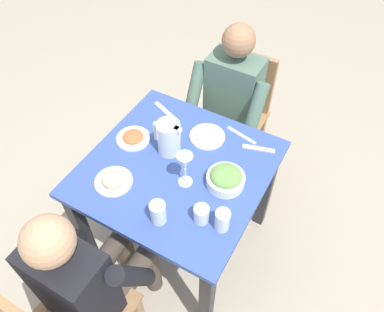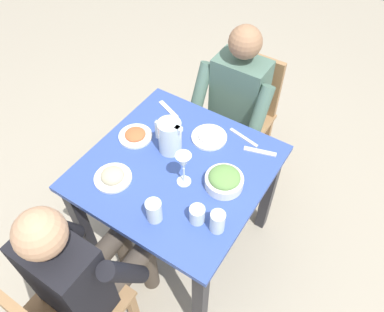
% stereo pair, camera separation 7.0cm
% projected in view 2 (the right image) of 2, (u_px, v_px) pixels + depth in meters
% --- Properties ---
extents(ground_plane, '(8.00, 8.00, 0.00)m').
position_uv_depth(ground_plane, '(180.00, 239.00, 2.47)').
color(ground_plane, '#9E937F').
extents(dining_table, '(0.89, 0.89, 0.76)m').
position_uv_depth(dining_table, '(178.00, 181.00, 2.00)').
color(dining_table, '#334C99').
rests_on(dining_table, ground_plane).
extents(chair_near, '(0.40, 0.40, 0.88)m').
position_uv_depth(chair_near, '(244.00, 110.00, 2.56)').
color(chair_near, '#997047').
rests_on(chair_near, ground_plane).
extents(diner_near, '(0.48, 0.53, 1.17)m').
position_uv_depth(diner_near, '(231.00, 111.00, 2.33)').
color(diner_near, '#4C6B5B').
rests_on(diner_near, ground_plane).
extents(diner_far, '(0.48, 0.53, 1.17)m').
position_uv_depth(diner_far, '(86.00, 267.00, 1.67)').
color(diner_far, black).
rests_on(diner_far, ground_plane).
extents(water_pitcher, '(0.16, 0.12, 0.19)m').
position_uv_depth(water_pitcher, '(170.00, 137.00, 1.90)').
color(water_pitcher, silver).
rests_on(water_pitcher, dining_table).
extents(salad_bowl, '(0.19, 0.19, 0.09)m').
position_uv_depth(salad_bowl, '(224.00, 180.00, 1.79)').
color(salad_bowl, white).
rests_on(salad_bowl, dining_table).
extents(plate_beans, '(0.18, 0.18, 0.06)m').
position_uv_depth(plate_beans, '(113.00, 176.00, 1.83)').
color(plate_beans, white).
rests_on(plate_beans, dining_table).
extents(plate_yoghurt, '(0.19, 0.19, 0.04)m').
position_uv_depth(plate_yoghurt, '(209.00, 136.00, 2.01)').
color(plate_yoghurt, white).
rests_on(plate_yoghurt, dining_table).
extents(plate_rice_curry, '(0.18, 0.18, 0.04)m').
position_uv_depth(plate_rice_curry, '(135.00, 135.00, 2.02)').
color(plate_rice_curry, white).
rests_on(plate_rice_curry, dining_table).
extents(water_glass_far_left, '(0.07, 0.07, 0.09)m').
position_uv_depth(water_glass_far_left, '(197.00, 215.00, 1.66)').
color(water_glass_far_left, silver).
rests_on(water_glass_far_left, dining_table).
extents(water_glass_far_right, '(0.07, 0.07, 0.11)m').
position_uv_depth(water_glass_far_right, '(154.00, 211.00, 1.66)').
color(water_glass_far_right, silver).
rests_on(water_glass_far_right, dining_table).
extents(water_glass_by_pitcher, '(0.07, 0.07, 0.11)m').
position_uv_depth(water_glass_by_pitcher, '(217.00, 222.00, 1.62)').
color(water_glass_by_pitcher, silver).
rests_on(water_glass_by_pitcher, dining_table).
extents(wine_glass, '(0.08, 0.08, 0.20)m').
position_uv_depth(wine_glass, '(184.00, 163.00, 1.72)').
color(wine_glass, silver).
rests_on(wine_glass, dining_table).
extents(fork_near, '(0.17, 0.09, 0.01)m').
position_uv_depth(fork_near, '(168.00, 109.00, 2.17)').
color(fork_near, silver).
rests_on(fork_near, dining_table).
extents(knife_near, '(0.18, 0.06, 0.01)m').
position_uv_depth(knife_near, '(244.00, 138.00, 2.02)').
color(knife_near, silver).
rests_on(knife_near, dining_table).
extents(fork_far, '(0.17, 0.07, 0.01)m').
position_uv_depth(fork_far, '(260.00, 152.00, 1.95)').
color(fork_far, silver).
rests_on(fork_far, dining_table).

